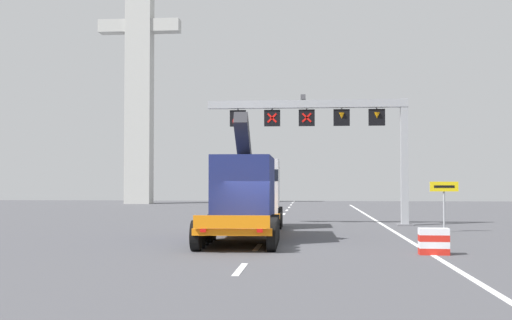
# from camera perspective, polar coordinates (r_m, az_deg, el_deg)

# --- Properties ---
(ground) EXTENTS (112.00, 112.00, 0.00)m
(ground) POSITION_cam_1_polar(r_m,az_deg,el_deg) (24.45, -0.09, -7.75)
(ground) COLOR #4C4C51
(lane_markings) EXTENTS (0.20, 63.43, 0.01)m
(lane_markings) POSITION_cam_1_polar(r_m,az_deg,el_deg) (48.75, 2.48, -4.79)
(lane_markings) COLOR silver
(lane_markings) RESTS_ON ground
(edge_line_right) EXTENTS (0.20, 63.00, 0.01)m
(edge_line_right) POSITION_cam_1_polar(r_m,az_deg,el_deg) (36.55, 11.33, -5.75)
(edge_line_right) COLOR silver
(edge_line_right) RESTS_ON ground
(overhead_lane_gantry) EXTENTS (11.62, 0.90, 7.44)m
(overhead_lane_gantry) POSITION_cam_1_polar(r_m,az_deg,el_deg) (37.02, 6.82, 3.23)
(overhead_lane_gantry) COLOR #9EA0A5
(overhead_lane_gantry) RESTS_ON ground
(heavy_haul_truck_orange) EXTENTS (3.25, 14.11, 5.30)m
(heavy_haul_truck_orange) POSITION_cam_1_polar(r_m,az_deg,el_deg) (30.39, -0.62, -2.84)
(heavy_haul_truck_orange) COLOR orange
(heavy_haul_truck_orange) RESTS_ON ground
(exit_sign_yellow) EXTENTS (1.37, 0.15, 2.47)m
(exit_sign_yellow) POSITION_cam_1_polar(r_m,az_deg,el_deg) (32.90, 16.29, -2.92)
(exit_sign_yellow) COLOR #9EA0A5
(exit_sign_yellow) RESTS_ON ground
(crash_barrier_striped) EXTENTS (1.01, 0.53, 0.90)m
(crash_barrier_striped) POSITION_cam_1_polar(r_m,az_deg,el_deg) (22.90, 15.44, -6.95)
(crash_barrier_striped) COLOR red
(crash_barrier_striped) RESTS_ON ground
(bridge_pylon_distant) EXTENTS (9.00, 2.00, 31.57)m
(bridge_pylon_distant) POSITION_cam_1_polar(r_m,az_deg,el_deg) (73.14, -10.26, 8.95)
(bridge_pylon_distant) COLOR #B7B7B2
(bridge_pylon_distant) RESTS_ON ground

